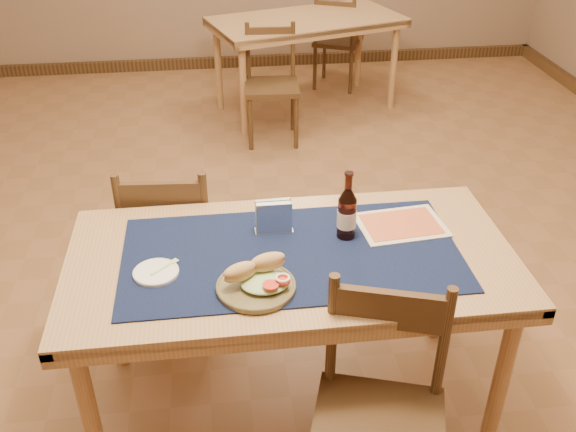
{
  "coord_description": "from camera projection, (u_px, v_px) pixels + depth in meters",
  "views": [
    {
      "loc": [
        -0.25,
        -2.65,
        2.08
      ],
      "look_at": [
        0.0,
        -0.7,
        0.85
      ],
      "focal_mm": 40.0,
      "sensor_mm": 36.0,
      "label": 1
    }
  ],
  "objects": [
    {
      "name": "chair_back_near",
      "position": [
        272.0,
        83.0,
        4.67
      ],
      "size": [
        0.41,
        0.41,
        0.84
      ],
      "color": "#4E341B",
      "rests_on": "ground"
    },
    {
      "name": "baseboard",
      "position": [
        271.0,
        276.0,
        3.33
      ],
      "size": [
        6.0,
        7.0,
        0.1
      ],
      "color": "#4E341B",
      "rests_on": "ground"
    },
    {
      "name": "main_table",
      "position": [
        291.0,
        273.0,
        2.33
      ],
      "size": [
        1.6,
        0.8,
        0.75
      ],
      "color": "#A9804F",
      "rests_on": "ground"
    },
    {
      "name": "chair_main_far",
      "position": [
        172.0,
        242.0,
        2.89
      ],
      "size": [
        0.43,
        0.43,
        0.87
      ],
      "color": "#4E341B",
      "rests_on": "ground"
    },
    {
      "name": "sandwich_plate",
      "position": [
        258.0,
        281.0,
        2.1
      ],
      "size": [
        0.27,
        0.27,
        0.1
      ],
      "color": "brown",
      "rests_on": "placemat"
    },
    {
      "name": "menu_card",
      "position": [
        401.0,
        224.0,
        2.44
      ],
      "size": [
        0.34,
        0.27,
        0.01
      ],
      "color": "beige",
      "rests_on": "placemat"
    },
    {
      "name": "placemat",
      "position": [
        291.0,
        254.0,
        2.29
      ],
      "size": [
        1.2,
        0.6,
        0.01
      ],
      "primitive_type": "cube",
      "color": "#10183D",
      "rests_on": "main_table"
    },
    {
      "name": "chair_back_far",
      "position": [
        337.0,
        40.0,
        5.59
      ],
      "size": [
        0.5,
        0.5,
        0.82
      ],
      "color": "#4E341B",
      "rests_on": "ground"
    },
    {
      "name": "fork",
      "position": [
        166.0,
        266.0,
        2.2
      ],
      "size": [
        0.1,
        0.09,
        0.0
      ],
      "color": "#A6E57E",
      "rests_on": "side_plate"
    },
    {
      "name": "beer_bottle",
      "position": [
        347.0,
        213.0,
        2.33
      ],
      "size": [
        0.07,
        0.07,
        0.27
      ],
      "color": "#3F150B",
      "rests_on": "placemat"
    },
    {
      "name": "side_plate",
      "position": [
        156.0,
        272.0,
        2.18
      ],
      "size": [
        0.16,
        0.16,
        0.01
      ],
      "color": "white",
      "rests_on": "placemat"
    },
    {
      "name": "napkin_holder",
      "position": [
        274.0,
        217.0,
        2.38
      ],
      "size": [
        0.14,
        0.05,
        0.13
      ],
      "color": "silver",
      "rests_on": "placemat"
    },
    {
      "name": "room",
      "position": [
        267.0,
        12.0,
        2.62
      ],
      "size": [
        6.04,
        7.04,
        2.84
      ],
      "color": "#91633F",
      "rests_on": "ground"
    },
    {
      "name": "back_table",
      "position": [
        306.0,
        28.0,
        5.04
      ],
      "size": [
        1.61,
        1.13,
        0.75
      ],
      "color": "#A9804F",
      "rests_on": "ground"
    },
    {
      "name": "chair_main_near",
      "position": [
        379.0,
        417.0,
        2.03
      ],
      "size": [
        0.52,
        0.52,
        0.89
      ],
      "color": "#4E341B",
      "rests_on": "ground"
    }
  ]
}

